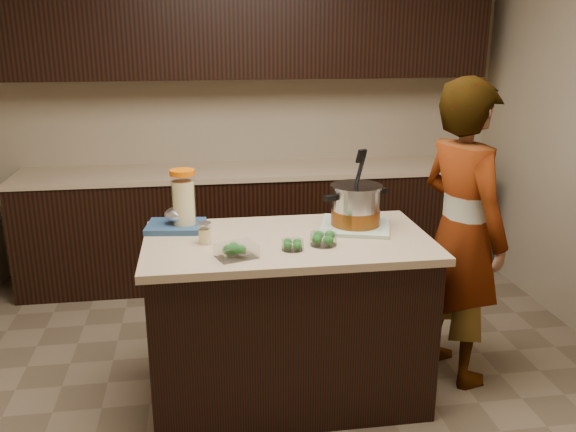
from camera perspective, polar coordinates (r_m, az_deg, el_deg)
name	(u,v)px	position (r m, az deg, el deg)	size (l,w,h in m)	color
ground_plane	(288,392)	(3.51, 0.00, -16.17)	(4.00, 4.00, 0.00)	brown
room_shell	(288,75)	(2.95, 0.00, 13.03)	(4.04, 4.04, 2.72)	tan
back_cabinets	(255,162)	(4.77, -3.15, 5.06)	(3.60, 0.63, 2.33)	black
island	(288,318)	(3.28, 0.00, -9.53)	(1.46, 0.81, 0.90)	black
dish_towel	(355,226)	(3.30, 6.30, -0.93)	(0.36, 0.36, 0.02)	#648D5F
stock_pot	(356,208)	(3.27, 6.36, 0.77)	(0.38, 0.35, 0.39)	#B7B7BC
lemonade_pitcher	(184,202)	(3.26, -9.74, 1.27)	(0.17, 0.17, 0.32)	#E0CE89
mason_jar	(205,233)	(3.06, -7.81, -1.63)	(0.09, 0.09, 0.11)	#E0CE89
broccoli_tub_left	(293,245)	(2.95, 0.43, -2.74)	(0.14, 0.14, 0.05)	silver
broccoli_tub_right	(323,239)	(3.02, 3.33, -2.19)	(0.15, 0.15, 0.06)	silver
broccoli_tub_rect	(236,251)	(2.86, -4.86, -3.32)	(0.21, 0.18, 0.07)	silver
blue_tray	(177,222)	(3.30, -10.32, -0.54)	(0.33, 0.28, 0.12)	navy
person	(462,233)	(3.48, 15.94, -1.57)	(0.62, 0.41, 1.70)	gray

